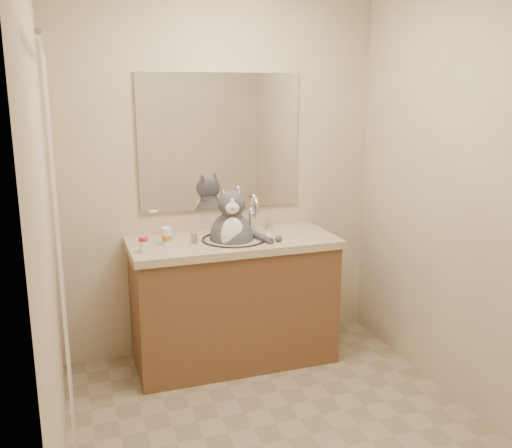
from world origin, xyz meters
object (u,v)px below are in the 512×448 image
Objects in this scene: cat at (232,236)px; pill_bottle_redcap at (144,245)px; grey_canister at (194,238)px; pill_bottle_orange at (167,237)px.

cat is 6.24× the size of pill_bottle_redcap.
cat is at bearing 1.31° from grey_canister.
pill_bottle_redcap is 1.46× the size of grey_canister.
cat is at bearing 11.00° from pill_bottle_redcap.
pill_bottle_orange reaches higher than grey_canister.
pill_bottle_orange reaches higher than pill_bottle_redcap.
cat reaches higher than pill_bottle_redcap.
cat is 5.21× the size of pill_bottle_orange.
pill_bottle_redcap is (-0.58, -0.11, 0.02)m from cat.
pill_bottle_redcap is 0.84× the size of pill_bottle_orange.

